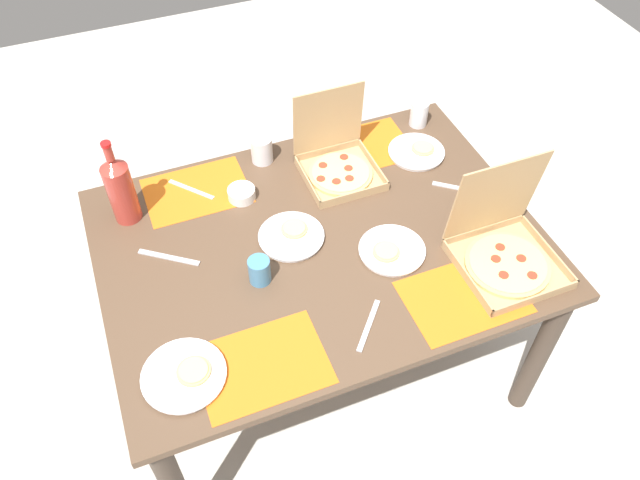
{
  "coord_description": "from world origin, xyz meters",
  "views": [
    {
      "loc": [
        -0.5,
        -1.28,
        2.28
      ],
      "look_at": [
        0.0,
        0.0,
        0.74
      ],
      "focal_mm": 35.22,
      "sensor_mm": 36.0,
      "label": 1
    }
  ],
  "objects_px": {
    "plate_far_right": "(391,251)",
    "cup_dark": "(259,271)",
    "plate_near_right": "(185,375)",
    "cup_clear_left": "(262,150)",
    "condiment_bowl": "(242,194)",
    "cup_red": "(419,114)",
    "plate_far_left": "(292,236)",
    "pizza_box_corner_right": "(338,162)",
    "plate_near_left": "(417,152)",
    "soda_bottle": "(120,188)",
    "pizza_box_center": "(505,249)"
  },
  "relations": [
    {
      "from": "pizza_box_center",
      "to": "pizza_box_corner_right",
      "type": "distance_m",
      "value": 0.67
    },
    {
      "from": "pizza_box_center",
      "to": "plate_far_left",
      "type": "relative_size",
      "value": 1.56
    },
    {
      "from": "cup_dark",
      "to": "condiment_bowl",
      "type": "distance_m",
      "value": 0.38
    },
    {
      "from": "condiment_bowl",
      "to": "plate_near_right",
      "type": "bearing_deg",
      "value": -119.43
    },
    {
      "from": "plate_near_right",
      "to": "plate_far_right",
      "type": "distance_m",
      "value": 0.75
    },
    {
      "from": "pizza_box_center",
      "to": "cup_dark",
      "type": "height_order",
      "value": "pizza_box_center"
    },
    {
      "from": "pizza_box_corner_right",
      "to": "condiment_bowl",
      "type": "bearing_deg",
      "value": -179.38
    },
    {
      "from": "cup_clear_left",
      "to": "condiment_bowl",
      "type": "bearing_deg",
      "value": -128.25
    },
    {
      "from": "soda_bottle",
      "to": "cup_clear_left",
      "type": "bearing_deg",
      "value": 12.11
    },
    {
      "from": "plate_near_right",
      "to": "plate_near_left",
      "type": "bearing_deg",
      "value": 30.47
    },
    {
      "from": "cup_dark",
      "to": "cup_clear_left",
      "type": "distance_m",
      "value": 0.57
    },
    {
      "from": "plate_near_right",
      "to": "plate_near_left",
      "type": "relative_size",
      "value": 1.12
    },
    {
      "from": "pizza_box_center",
      "to": "condiment_bowl",
      "type": "height_order",
      "value": "pizza_box_center"
    },
    {
      "from": "plate_far_right",
      "to": "cup_clear_left",
      "type": "distance_m",
      "value": 0.64
    },
    {
      "from": "plate_near_left",
      "to": "cup_red",
      "type": "distance_m",
      "value": 0.19
    },
    {
      "from": "soda_bottle",
      "to": "cup_clear_left",
      "type": "distance_m",
      "value": 0.53
    },
    {
      "from": "plate_far_right",
      "to": "cup_red",
      "type": "height_order",
      "value": "cup_red"
    },
    {
      "from": "plate_far_left",
      "to": "cup_red",
      "type": "distance_m",
      "value": 0.77
    },
    {
      "from": "soda_bottle",
      "to": "cup_red",
      "type": "height_order",
      "value": "soda_bottle"
    },
    {
      "from": "plate_near_left",
      "to": "cup_dark",
      "type": "bearing_deg",
      "value": -154.04
    },
    {
      "from": "pizza_box_center",
      "to": "cup_dark",
      "type": "relative_size",
      "value": 3.84
    },
    {
      "from": "pizza_box_center",
      "to": "plate_near_right",
      "type": "distance_m",
      "value": 1.05
    },
    {
      "from": "plate_near_right",
      "to": "soda_bottle",
      "type": "height_order",
      "value": "soda_bottle"
    },
    {
      "from": "plate_near_right",
      "to": "plate_near_left",
      "type": "height_order",
      "value": "same"
    },
    {
      "from": "plate_near_left",
      "to": "cup_clear_left",
      "type": "height_order",
      "value": "cup_clear_left"
    },
    {
      "from": "pizza_box_corner_right",
      "to": "soda_bottle",
      "type": "xyz_separation_m",
      "value": [
        -0.75,
        0.05,
        0.09
      ]
    },
    {
      "from": "cup_red",
      "to": "soda_bottle",
      "type": "bearing_deg",
      "value": -175.49
    },
    {
      "from": "plate_far_right",
      "to": "cup_dark",
      "type": "bearing_deg",
      "value": 173.41
    },
    {
      "from": "plate_near_right",
      "to": "cup_red",
      "type": "height_order",
      "value": "cup_red"
    },
    {
      "from": "pizza_box_center",
      "to": "soda_bottle",
      "type": "bearing_deg",
      "value": 149.61
    },
    {
      "from": "soda_bottle",
      "to": "plate_near_right",
      "type": "bearing_deg",
      "value": -87.04
    },
    {
      "from": "plate_far_right",
      "to": "soda_bottle",
      "type": "relative_size",
      "value": 0.67
    },
    {
      "from": "pizza_box_center",
      "to": "plate_near_left",
      "type": "bearing_deg",
      "value": 91.27
    },
    {
      "from": "plate_near_right",
      "to": "cup_clear_left",
      "type": "bearing_deg",
      "value": 58.58
    },
    {
      "from": "cup_red",
      "to": "cup_clear_left",
      "type": "xyz_separation_m",
      "value": [
        -0.64,
        0.02,
        0.0
      ]
    },
    {
      "from": "soda_bottle",
      "to": "condiment_bowl",
      "type": "relative_size",
      "value": 3.34
    },
    {
      "from": "plate_near_left",
      "to": "plate_far_right",
      "type": "distance_m",
      "value": 0.51
    },
    {
      "from": "cup_red",
      "to": "plate_near_left",
      "type": "bearing_deg",
      "value": -118.38
    },
    {
      "from": "cup_clear_left",
      "to": "condiment_bowl",
      "type": "xyz_separation_m",
      "value": [
        -0.13,
        -0.16,
        -0.03
      ]
    },
    {
      "from": "cup_dark",
      "to": "plate_near_left",
      "type": "bearing_deg",
      "value": 25.96
    },
    {
      "from": "plate_far_left",
      "to": "cup_clear_left",
      "type": "height_order",
      "value": "cup_clear_left"
    },
    {
      "from": "plate_far_right",
      "to": "plate_near_right",
      "type": "bearing_deg",
      "value": -164.61
    },
    {
      "from": "plate_far_left",
      "to": "condiment_bowl",
      "type": "bearing_deg",
      "value": 112.09
    },
    {
      "from": "pizza_box_corner_right",
      "to": "soda_bottle",
      "type": "bearing_deg",
      "value": 176.21
    },
    {
      "from": "plate_far_left",
      "to": "soda_bottle",
      "type": "height_order",
      "value": "soda_bottle"
    },
    {
      "from": "pizza_box_corner_right",
      "to": "soda_bottle",
      "type": "height_order",
      "value": "soda_bottle"
    },
    {
      "from": "cup_dark",
      "to": "plate_near_right",
      "type": "bearing_deg",
      "value": -140.05
    },
    {
      "from": "plate_near_left",
      "to": "cup_clear_left",
      "type": "relative_size",
      "value": 2.09
    },
    {
      "from": "pizza_box_center",
      "to": "soda_bottle",
      "type": "distance_m",
      "value": 1.25
    },
    {
      "from": "plate_near_left",
      "to": "cup_red",
      "type": "xyz_separation_m",
      "value": [
        0.09,
        0.16,
        0.04
      ]
    }
  ]
}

